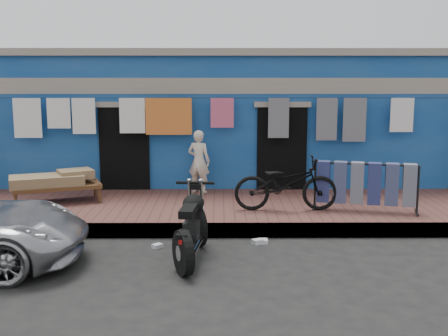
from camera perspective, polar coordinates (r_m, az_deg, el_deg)
ground at (r=8.37m, az=0.08°, el=-10.09°), size 80.00×80.00×0.00m
sidewalk at (r=11.21m, az=-0.03°, el=-4.32°), size 28.00×3.00×0.25m
curb at (r=9.81m, az=0.02°, el=-6.35°), size 28.00×0.10×0.25m
building at (r=14.91m, az=-0.12°, el=5.22°), size 12.20×5.20×3.36m
clothesline at (r=12.18m, az=-1.98°, el=4.86°), size 10.06×0.06×2.10m
seated_person at (r=12.18m, az=-2.57°, el=0.67°), size 0.57×0.48×1.37m
bicycle at (r=10.65m, az=6.32°, el=-0.99°), size 1.93×0.69×1.25m
motorcycle at (r=8.58m, az=-3.40°, el=-5.68°), size 0.97×1.86×1.12m
charpoy at (r=11.80m, az=-16.60°, el=-1.89°), size 2.35×2.02×0.61m
jeans_rack at (r=10.90m, az=14.18°, el=-1.77°), size 2.17×1.32×0.95m
litter_a at (r=9.31m, az=-6.79°, el=-7.88°), size 0.20×0.19×0.07m
litter_b at (r=9.46m, az=3.44°, el=-7.49°), size 0.21×0.20×0.09m
litter_c at (r=9.53m, az=4.05°, el=-7.43°), size 0.14×0.17×0.07m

